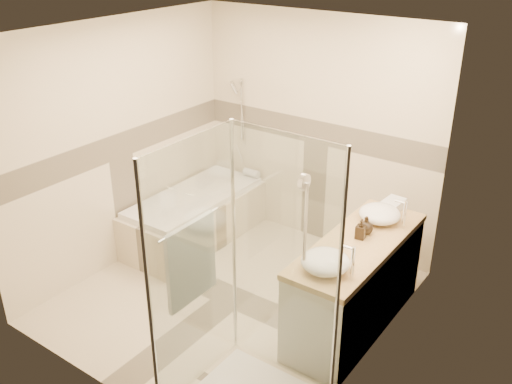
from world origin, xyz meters
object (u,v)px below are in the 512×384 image
Objects in this scene: vessel_sink_near at (380,214)px; vessel_sink_far at (325,262)px; vanity at (355,284)px; shower_enclosure at (240,343)px; amenity_bottle_b at (366,225)px; amenity_bottle_a at (361,229)px; bathtub at (195,215)px.

vessel_sink_far is (0.00, -0.98, 0.00)m from vessel_sink_near.
vessel_sink_near is at bearing 92.61° from vanity.
vanity is 0.79× the size of shower_enclosure.
amenity_bottle_b is at bearing 90.00° from vessel_sink_far.
vessel_sink_near is 2.14× the size of amenity_bottle_a.
vessel_sink_near is at bearing 90.00° from vessel_sink_far.
vessel_sink_near is 0.38m from amenity_bottle_a.
amenity_bottle_a is (0.00, -0.38, 0.01)m from vessel_sink_near.
amenity_bottle_b is (2.13, -0.19, 0.62)m from bathtub.
shower_enclosure is 1.78m from vessel_sink_near.
bathtub is 1.05× the size of vanity.
bathtub is 10.65× the size of amenity_bottle_b.
amenity_bottle_a reaches higher than vanity.
shower_enclosure is (-0.29, -1.27, 0.08)m from vanity.
amenity_bottle_b reaches higher than vessel_sink_far.
vanity is at bearing 77.03° from shower_enclosure.
bathtub is at bearing 172.28° from amenity_bottle_a.
vanity is 10.15× the size of amenity_bottle_b.
bathtub is 9.81× the size of amenity_bottle_a.
vessel_sink_far is (-0.02, -0.55, 0.50)m from vanity.
bathtub is 2.23m from amenity_bottle_b.
vessel_sink_near is 0.97× the size of vessel_sink_far.
shower_enclosure reaches higher than bathtub.
shower_enclosure is at bearing -101.57° from amenity_bottle_a.
vessel_sink_near is (2.13, 0.09, 0.62)m from bathtub.
amenity_bottle_b is (-0.02, 0.16, 0.50)m from vanity.
vanity is 4.25× the size of vessel_sink_far.
vessel_sink_near is (-0.02, 0.44, 0.50)m from vanity.
vessel_sink_near is at bearing 80.93° from shower_enclosure.
vanity is 4.37× the size of vessel_sink_near.
vessel_sink_near is 0.98m from vessel_sink_far.
vessel_sink_near is at bearing 2.37° from bathtub.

